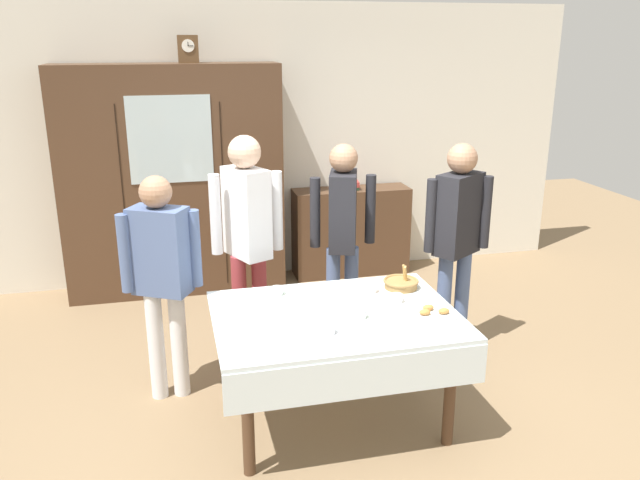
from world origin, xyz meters
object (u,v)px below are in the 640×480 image
object	(u,v)px
person_beside_shelf	(162,268)
tea_cup_far_left	(329,331)
dining_table	(337,331)
spoon_center	(250,327)
person_behind_table_right	(457,229)
mantel_clock	(188,49)
pastry_plate	(433,313)
tea_cup_mid_left	(277,292)
spoon_far_left	(386,338)
tea_cup_near_left	(360,315)
wall_cabinet	(173,182)
book_stack	(352,185)
person_by_cabinet	(247,228)
spoon_mid_right	(252,296)
tea_cup_mid_right	(371,290)
bookshelf_low	(351,231)
person_behind_table_left	(343,226)
tea_cup_center	(397,300)
bread_basket	(401,283)

from	to	relation	value
person_beside_shelf	tea_cup_far_left	bearing A→B (deg)	-42.82
dining_table	spoon_center	world-z (taller)	spoon_center
dining_table	person_behind_table_right	bearing A→B (deg)	33.69
mantel_clock	pastry_plate	distance (m)	3.36
tea_cup_mid_left	spoon_far_left	size ratio (longest dim) A/B	1.09
tea_cup_near_left	wall_cabinet	bearing A→B (deg)	110.95
spoon_center	spoon_far_left	world-z (taller)	same
book_stack	person_behind_table_right	xyz separation A→B (m)	(0.27, -1.88, 0.06)
pastry_plate	person_by_cabinet	distance (m)	1.50
dining_table	wall_cabinet	world-z (taller)	wall_cabinet
wall_cabinet	mantel_clock	world-z (taller)	mantel_clock
spoon_mid_right	spoon_far_left	size ratio (longest dim) A/B	1.00
tea_cup_mid_left	spoon_center	xyz separation A→B (m)	(-0.24, -0.43, -0.02)
spoon_mid_right	person_beside_shelf	bearing A→B (deg)	162.74
wall_cabinet	book_stack	size ratio (longest dim) A/B	9.81
tea_cup_mid_right	spoon_mid_right	bearing A→B (deg)	170.16
person_beside_shelf	bookshelf_low	bearing A→B (deg)	47.30
spoon_center	person_beside_shelf	distance (m)	0.82
tea_cup_near_left	tea_cup_mid_right	world-z (taller)	same
spoon_mid_right	person_beside_shelf	world-z (taller)	person_beside_shelf
pastry_plate	spoon_mid_right	size ratio (longest dim) A/B	2.35
person_by_cabinet	bookshelf_low	bearing A→B (deg)	52.97
spoon_center	wall_cabinet	bearing A→B (deg)	97.94
tea_cup_mid_right	person_behind_table_left	distance (m)	0.85
tea_cup_mid_right	person_by_cabinet	world-z (taller)	person_by_cabinet
tea_cup_mid_left	person_by_cabinet	size ratio (longest dim) A/B	0.08
bookshelf_low	tea_cup_near_left	world-z (taller)	bookshelf_low
tea_cup_mid_right	person_behind_table_left	xyz separation A→B (m)	(0.03, 0.83, 0.20)
dining_table	tea_cup_mid_right	distance (m)	0.45
tea_cup_mid_right	person_behind_table_left	world-z (taller)	person_behind_table_left
person_behind_table_right	spoon_mid_right	bearing A→B (deg)	-168.24
tea_cup_far_left	person_behind_table_left	world-z (taller)	person_behind_table_left
book_stack	tea_cup_far_left	distance (m)	3.05
tea_cup_center	person_behind_table_right	bearing A→B (deg)	42.94
tea_cup_mid_left	tea_cup_mid_right	size ratio (longest dim) A/B	1.00
bread_basket	person_beside_shelf	distance (m)	1.59
book_stack	tea_cup_mid_left	xyz separation A→B (m)	(-1.16, -2.25, -0.17)
tea_cup_far_left	book_stack	bearing A→B (deg)	71.34
tea_cup_near_left	spoon_far_left	xyz separation A→B (m)	(0.07, -0.28, -0.02)
person_behind_table_right	tea_cup_near_left	bearing A→B (deg)	-140.33
tea_cup_mid_left	spoon_center	size ratio (longest dim) A/B	1.09
dining_table	pastry_plate	xyz separation A→B (m)	(0.57, -0.13, 0.12)
tea_cup_mid_left	spoon_mid_right	xyz separation A→B (m)	(-0.17, 0.03, -0.02)
tea_cup_mid_left	tea_cup_center	size ratio (longest dim) A/B	1.00
spoon_far_left	person_beside_shelf	distance (m)	1.56
person_behind_table_left	person_behind_table_right	world-z (taller)	person_behind_table_right
tea_cup_mid_right	person_behind_table_left	bearing A→B (deg)	87.76
tea_cup_near_left	bread_basket	bearing A→B (deg)	45.23
person_beside_shelf	person_behind_table_left	bearing A→B (deg)	20.71
bookshelf_low	book_stack	distance (m)	0.50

